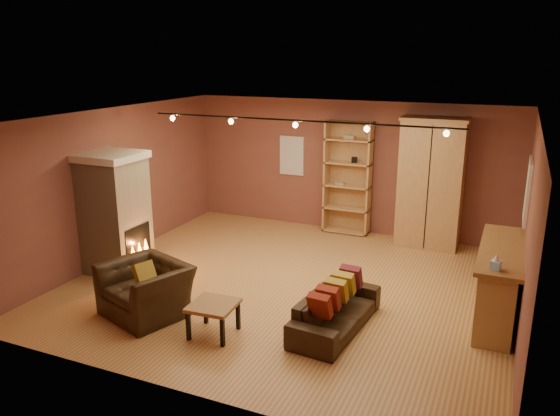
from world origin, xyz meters
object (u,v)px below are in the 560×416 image
at_px(armchair, 145,281).
at_px(coffee_table, 213,308).
at_px(fireplace, 115,213).
at_px(bar_counter, 498,282).
at_px(armoire, 431,183).
at_px(bookcase, 349,177).
at_px(loveseat, 336,304).

bearing_deg(armchair, coffee_table, 12.84).
bearing_deg(coffee_table, fireplace, 153.67).
bearing_deg(coffee_table, bar_counter, 30.99).
bearing_deg(armoire, bookcase, 173.35).
bearing_deg(bar_counter, bookcase, 136.88).
bearing_deg(fireplace, coffee_table, -26.33).
height_order(fireplace, bar_counter, fireplace).
relative_size(armchair, coffee_table, 2.13).
distance_m(fireplace, bar_counter, 6.31).
relative_size(fireplace, armoire, 0.83).
bearing_deg(loveseat, armchair, 109.79).
relative_size(loveseat, coffee_table, 2.86).
height_order(loveseat, armchair, armchair).
height_order(bar_counter, armchair, bar_counter).
bearing_deg(loveseat, bookcase, 19.95).
xyz_separation_m(fireplace, bookcase, (3.09, 3.72, 0.16)).
xyz_separation_m(bar_counter, loveseat, (-2.04, -1.27, -0.17)).
xyz_separation_m(fireplace, armchair, (1.50, -1.21, -0.54)).
xyz_separation_m(bookcase, loveseat, (1.11, -4.23, -0.84)).
bearing_deg(armchair, bookcase, 91.43).
distance_m(armoire, armchair, 5.83).
height_order(armoire, loveseat, armoire).
xyz_separation_m(fireplace, armoire, (4.81, 3.52, 0.23)).
height_order(armchair, coffee_table, armchair).
bearing_deg(armchair, fireplace, 160.39).
bearing_deg(loveseat, fireplace, 88.35).
xyz_separation_m(loveseat, armchair, (-2.70, -0.70, 0.15)).
relative_size(loveseat, armchair, 1.34).
distance_m(fireplace, bookcase, 4.84).
relative_size(bar_counter, armchair, 1.62).
distance_m(fireplace, armchair, 2.00).
relative_size(fireplace, bar_counter, 0.95).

